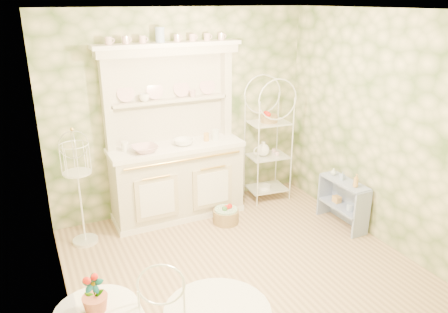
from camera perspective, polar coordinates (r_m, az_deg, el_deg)
name	(u,v)px	position (r m, az deg, el deg)	size (l,w,h in m)	color
floor	(244,269)	(4.94, 2.59, -14.46)	(3.60, 3.60, 0.00)	tan
ceiling	(248,10)	(4.08, 3.21, 18.62)	(3.60, 3.60, 0.00)	white
wall_left	(53,185)	(3.86, -21.39, -3.43)	(3.60, 3.60, 0.00)	beige
wall_right	(382,131)	(5.39, 19.99, 3.19)	(3.60, 3.60, 0.00)	beige
wall_back	(182,113)	(5.91, -5.50, 5.71)	(3.60, 3.60, 0.00)	beige
wall_front	(379,237)	(3.01, 19.59, -9.90)	(3.60, 3.60, 0.00)	beige
kitchen_dresser	(176,135)	(5.64, -6.34, 2.84)	(1.87, 0.61, 2.29)	beige
bakers_rack	(268,140)	(6.25, 5.81, 2.20)	(0.56, 0.40, 1.80)	white
side_shelf	(343,202)	(5.87, 15.26, -5.80)	(0.27, 0.73, 0.63)	#8D9ABF
birdcage_stand	(79,184)	(5.34, -18.46, -3.48)	(0.36, 0.36, 1.53)	white
floor_basket	(226,214)	(5.79, 0.25, -7.53)	(0.38, 0.38, 0.24)	#9C7E51
lace_rug	(217,311)	(4.39, -0.86, -19.51)	(1.03, 1.03, 0.01)	white
bowl_floral	(145,151)	(5.47, -10.30, 0.66)	(0.32, 0.32, 0.08)	white
bowl_white	(184,145)	(5.66, -5.29, 1.57)	(0.25, 0.25, 0.08)	white
cup_left	(144,99)	(5.58, -10.35, 7.38)	(0.12, 0.12, 0.10)	white
cup_right	(193,95)	(5.78, -4.13, 8.07)	(0.09, 0.09, 0.09)	white
potted_geranium	(94,294)	(3.32, -16.59, -16.83)	(0.15, 0.10, 0.28)	#3F7238
bottle_amber	(356,182)	(5.58, 16.84, -3.20)	(0.07, 0.07, 0.17)	tan
bottle_blue	(342,177)	(5.76, 15.17, -2.60)	(0.05, 0.05, 0.11)	#95AAD3
bottle_glass	(333,173)	(5.88, 14.08, -2.08)	(0.07, 0.07, 0.10)	silver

